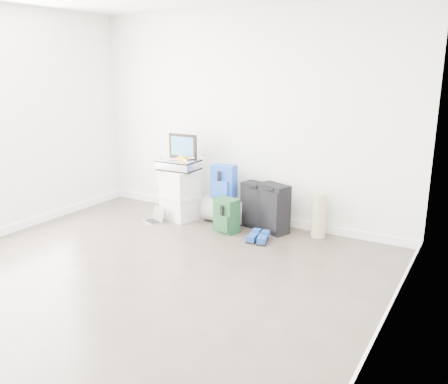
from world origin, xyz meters
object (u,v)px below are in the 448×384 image
Objects in this scene: large_suitcase at (257,205)px; duffel_bag at (225,209)px; boxes_stack at (180,194)px; laptop at (155,219)px; carry_on at (273,209)px; briefcase at (179,165)px.

duffel_bag is at bearing -168.80° from large_suitcase.
duffel_bag is (0.59, 0.18, -0.17)m from boxes_stack.
duffel_bag reaches higher than laptop.
briefcase is at bearing -153.18° from carry_on.
briefcase is 1.39m from carry_on.
large_suitcase is (1.05, 0.21, -0.45)m from briefcase.
briefcase is 0.88× the size of duffel_bag.
boxes_stack is at bearing -153.18° from carry_on.
briefcase is at bearing -161.21° from large_suitcase.
duffel_bag is (0.59, 0.18, -0.57)m from briefcase.
laptop is at bearing -155.03° from duffel_bag.
large_suitcase reaches higher than duffel_bag.
carry_on is (0.26, -0.08, 0.02)m from large_suitcase.
briefcase is 0.78m from laptop.
briefcase is at bearing -169.03° from duffel_bag.
laptop is at bearing -150.53° from large_suitcase.
briefcase is (-0.00, 0.00, 0.40)m from boxes_stack.
briefcase is 1.53× the size of laptop.
laptop is (-0.20, -0.29, -0.29)m from boxes_stack.
boxes_stack is at bearing 79.28° from laptop.
laptop is (-1.51, -0.42, -0.26)m from carry_on.
duffel_bag is at bearing 31.49° from boxes_stack.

